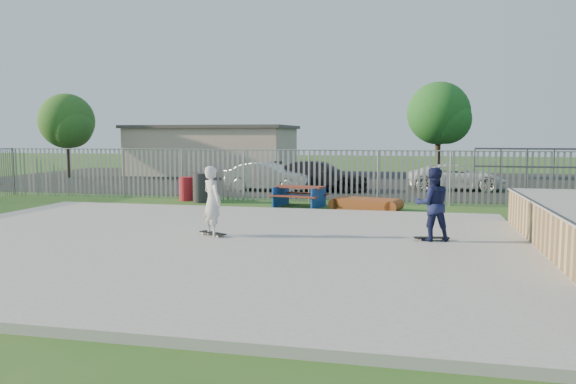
% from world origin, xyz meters
% --- Properties ---
extents(ground, '(120.00, 120.00, 0.00)m').
position_xyz_m(ground, '(0.00, 0.00, 0.00)').
color(ground, '#2A5E20').
rests_on(ground, ground).
extents(concrete_slab, '(15.00, 12.00, 0.15)m').
position_xyz_m(concrete_slab, '(0.00, 0.00, 0.07)').
color(concrete_slab, '#969691').
rests_on(concrete_slab, ground).
extents(fence, '(26.04, 16.02, 2.00)m').
position_xyz_m(fence, '(1.00, 4.59, 1.00)').
color(fence, gray).
rests_on(fence, ground).
extents(picnic_table, '(2.03, 1.78, 0.75)m').
position_xyz_m(picnic_table, '(0.91, 7.56, 0.38)').
color(picnic_table, maroon).
rests_on(picnic_table, ground).
extents(funbox, '(2.18, 1.45, 0.40)m').
position_xyz_m(funbox, '(3.32, 7.15, 0.20)').
color(funbox, brown).
rests_on(funbox, ground).
extents(trash_bin_red, '(0.56, 0.56, 0.93)m').
position_xyz_m(trash_bin_red, '(-3.81, 8.49, 0.46)').
color(trash_bin_red, maroon).
rests_on(trash_bin_red, ground).
extents(trash_bin_grey, '(0.67, 0.67, 1.11)m').
position_xyz_m(trash_bin_grey, '(-3.02, 8.09, 0.56)').
color(trash_bin_grey, '#242426').
rests_on(trash_bin_grey, ground).
extents(parking_lot, '(40.00, 18.00, 0.02)m').
position_xyz_m(parking_lot, '(0.00, 19.00, 0.01)').
color(parking_lot, black).
rests_on(parking_lot, ground).
extents(car_silver, '(4.10, 1.78, 1.31)m').
position_xyz_m(car_silver, '(-1.58, 12.76, 0.67)').
color(car_silver, silver).
rests_on(car_silver, parking_lot).
extents(car_dark, '(4.87, 2.46, 1.35)m').
position_xyz_m(car_dark, '(0.63, 13.52, 0.70)').
color(car_dark, black).
rests_on(car_dark, parking_lot).
extents(car_white, '(4.44, 2.19, 1.21)m').
position_xyz_m(car_white, '(6.85, 15.06, 0.63)').
color(car_white, white).
rests_on(car_white, parking_lot).
extents(building, '(10.40, 6.40, 3.20)m').
position_xyz_m(building, '(-8.00, 23.00, 1.61)').
color(building, beige).
rests_on(building, ground).
extents(tree_left, '(3.27, 3.27, 5.05)m').
position_xyz_m(tree_left, '(-15.43, 18.04, 3.40)').
color(tree_left, '#442D1B').
rests_on(tree_left, ground).
extents(tree_mid, '(3.70, 3.70, 5.71)m').
position_xyz_m(tree_mid, '(6.29, 22.52, 3.85)').
color(tree_mid, '#3B2C17').
rests_on(tree_mid, ground).
extents(skateboard_a, '(0.82, 0.37, 0.08)m').
position_xyz_m(skateboard_a, '(5.32, 1.08, 0.19)').
color(skateboard_a, black).
rests_on(skateboard_a, concrete_slab).
extents(skateboard_b, '(0.79, 0.58, 0.08)m').
position_xyz_m(skateboard_b, '(0.19, 0.58, 0.19)').
color(skateboard_b, black).
rests_on(skateboard_b, concrete_slab).
extents(skater_navy, '(0.93, 0.80, 1.68)m').
position_xyz_m(skater_navy, '(5.32, 1.08, 0.99)').
color(skater_navy, '#151B44').
rests_on(skater_navy, concrete_slab).
extents(skater_white, '(0.73, 0.70, 1.68)m').
position_xyz_m(skater_white, '(0.19, 0.58, 0.99)').
color(skater_white, silver).
rests_on(skater_white, concrete_slab).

